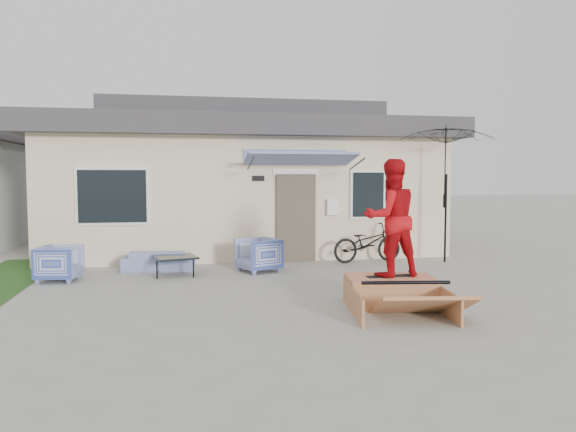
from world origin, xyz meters
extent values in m
plane|color=gray|center=(0.00, 0.00, 0.00)|extent=(90.00, 90.00, 0.00)
cube|color=beige|center=(0.00, 8.00, 1.50)|extent=(10.00, 7.00, 3.00)
cube|color=#343439|center=(0.00, 8.00, 3.25)|extent=(10.80, 7.80, 0.50)
cube|color=#343439|center=(0.00, 8.00, 3.80)|extent=(7.50, 4.50, 0.60)
cube|color=#4F4435|center=(1.00, 4.46, 1.05)|extent=(0.95, 0.08, 2.10)
cube|color=white|center=(-3.20, 4.47, 1.60)|extent=(1.60, 0.06, 1.30)
cube|color=white|center=(2.80, 4.47, 1.60)|extent=(0.90, 0.06, 1.20)
cube|color=#233A93|center=(1.00, 3.95, 2.45)|extent=(2.50, 1.09, 0.29)
imported|color=#233A93|center=(-2.19, 3.81, 0.30)|extent=(1.57, 0.61, 0.60)
imported|color=#233A93|center=(-4.04, 2.92, 0.39)|extent=(0.80, 0.84, 0.77)
imported|color=#233A93|center=(-0.07, 3.25, 0.40)|extent=(0.97, 1.00, 0.80)
cube|color=black|center=(-1.82, 3.16, 0.20)|extent=(0.98, 0.98, 0.40)
imported|color=black|center=(2.66, 4.06, 0.56)|extent=(1.82, 0.87, 1.12)
cylinder|color=black|center=(4.48, 3.72, 1.05)|extent=(0.05, 0.05, 2.10)
imported|color=black|center=(4.48, 3.72, 1.75)|extent=(2.42, 2.28, 0.90)
cube|color=black|center=(1.58, -0.17, 0.47)|extent=(0.78, 0.25, 0.05)
imported|color=#B70B11|center=(1.58, -0.17, 1.42)|extent=(0.97, 0.79, 1.85)
camera|label=1|loc=(-1.64, -8.38, 2.06)|focal=34.31mm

